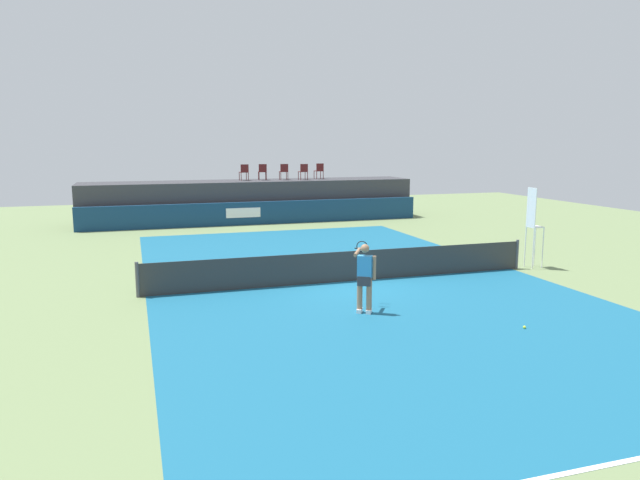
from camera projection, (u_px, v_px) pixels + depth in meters
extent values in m
plane|color=#6B7F51|center=(318.00, 263.00, 21.05)|extent=(48.00, 48.00, 0.00)
cube|color=#16597A|center=(346.00, 281.00, 18.23)|extent=(12.00, 22.00, 0.00)
cube|color=white|center=(626.00, 461.00, 7.94)|extent=(12.00, 0.10, 0.00)
cube|color=navy|center=(258.00, 213.00, 30.81)|extent=(18.00, 0.20, 1.20)
cube|color=white|center=(243.00, 213.00, 30.47)|extent=(1.80, 0.02, 0.50)
cube|color=#38383D|center=(251.00, 200.00, 32.42)|extent=(18.00, 2.80, 2.20)
cylinder|color=#561919|center=(246.00, 176.00, 32.50)|extent=(0.04, 0.04, 0.44)
cylinder|color=#561919|center=(239.00, 176.00, 32.34)|extent=(0.04, 0.04, 0.44)
cylinder|color=#561919|center=(248.00, 177.00, 32.13)|extent=(0.04, 0.04, 0.44)
cylinder|color=#561919|center=(241.00, 177.00, 31.97)|extent=(0.04, 0.04, 0.44)
cube|color=#561919|center=(244.00, 172.00, 32.20)|extent=(0.48, 0.48, 0.03)
cube|color=#561919|center=(245.00, 168.00, 31.97)|extent=(0.44, 0.06, 0.42)
cylinder|color=#561919|center=(266.00, 176.00, 32.91)|extent=(0.04, 0.04, 0.44)
cylinder|color=#561919|center=(258.00, 176.00, 32.82)|extent=(0.04, 0.04, 0.44)
cylinder|color=#561919|center=(266.00, 176.00, 32.52)|extent=(0.04, 0.04, 0.44)
cylinder|color=#561919|center=(259.00, 176.00, 32.43)|extent=(0.04, 0.04, 0.44)
cube|color=#561919|center=(262.00, 172.00, 32.63)|extent=(0.48, 0.48, 0.03)
cube|color=#561919|center=(263.00, 168.00, 32.39)|extent=(0.44, 0.07, 0.42)
cylinder|color=#561919|center=(286.00, 176.00, 33.09)|extent=(0.04, 0.04, 0.44)
cylinder|color=#561919|center=(279.00, 176.00, 32.99)|extent=(0.04, 0.04, 0.44)
cylinder|color=#561919|center=(288.00, 176.00, 32.71)|extent=(0.04, 0.04, 0.44)
cylinder|color=#561919|center=(281.00, 176.00, 32.61)|extent=(0.04, 0.04, 0.44)
cube|color=#561919|center=(284.00, 172.00, 32.81)|extent=(0.46, 0.46, 0.03)
cube|color=#561919|center=(284.00, 168.00, 32.58)|extent=(0.44, 0.05, 0.42)
cylinder|color=#561919|center=(305.00, 176.00, 33.09)|extent=(0.04, 0.04, 0.44)
cylinder|color=#561919|center=(298.00, 176.00, 32.95)|extent=(0.04, 0.04, 0.44)
cylinder|color=#561919|center=(308.00, 176.00, 32.72)|extent=(0.04, 0.04, 0.44)
cylinder|color=#561919|center=(301.00, 176.00, 32.57)|extent=(0.04, 0.04, 0.44)
cube|color=#561919|center=(303.00, 172.00, 32.79)|extent=(0.46, 0.46, 0.03)
cube|color=#561919|center=(304.00, 168.00, 32.56)|extent=(0.44, 0.05, 0.42)
cylinder|color=#561919|center=(321.00, 175.00, 33.90)|extent=(0.04, 0.04, 0.44)
cylinder|color=#561919|center=(314.00, 175.00, 33.75)|extent=(0.04, 0.04, 0.44)
cylinder|color=#561919|center=(323.00, 175.00, 33.54)|extent=(0.04, 0.04, 0.44)
cylinder|color=#561919|center=(317.00, 175.00, 33.38)|extent=(0.04, 0.04, 0.44)
cube|color=#561919|center=(319.00, 171.00, 33.61)|extent=(0.47, 0.47, 0.03)
cube|color=#561919|center=(320.00, 167.00, 33.38)|extent=(0.44, 0.06, 0.42)
cylinder|color=white|center=(543.00, 248.00, 20.06)|extent=(0.04, 0.04, 1.40)
cylinder|color=white|center=(535.00, 246.00, 20.43)|extent=(0.04, 0.04, 1.40)
cylinder|color=white|center=(533.00, 249.00, 19.92)|extent=(0.04, 0.04, 1.40)
cylinder|color=white|center=(525.00, 247.00, 20.29)|extent=(0.04, 0.04, 1.40)
cube|color=white|center=(535.00, 227.00, 20.06)|extent=(0.46, 0.46, 0.03)
cube|color=white|center=(532.00, 207.00, 19.87)|extent=(0.05, 0.44, 1.33)
cube|color=#2D2D2D|center=(347.00, 266.00, 18.15)|extent=(12.40, 0.02, 0.95)
cylinder|color=#4C4C51|center=(137.00, 280.00, 16.29)|extent=(0.10, 0.10, 1.00)
cylinder|color=#4C4C51|center=(517.00, 254.00, 20.00)|extent=(0.10, 0.10, 1.00)
cube|color=white|center=(369.00, 311.00, 14.82)|extent=(0.24, 0.28, 0.10)
cylinder|color=#997051|center=(369.00, 294.00, 14.75)|extent=(0.14, 0.14, 0.82)
cube|color=white|center=(360.00, 311.00, 14.88)|extent=(0.24, 0.28, 0.10)
cylinder|color=#997051|center=(360.00, 293.00, 14.81)|extent=(0.14, 0.14, 0.82)
cube|color=#333338|center=(365.00, 281.00, 14.72)|extent=(0.40, 0.37, 0.24)
cube|color=#338CCC|center=(365.00, 267.00, 14.66)|extent=(0.41, 0.36, 0.56)
sphere|color=#997051|center=(365.00, 248.00, 14.59)|extent=(0.22, 0.22, 0.22)
cylinder|color=#997051|center=(374.00, 268.00, 14.61)|extent=(0.09, 0.09, 0.60)
cylinder|color=#997051|center=(357.00, 252.00, 14.93)|extent=(0.39, 0.56, 0.14)
cylinder|color=black|center=(360.00, 248.00, 15.33)|extent=(0.27, 0.18, 0.03)
torus|color=black|center=(362.00, 247.00, 15.61)|extent=(0.27, 0.18, 0.30)
sphere|color=#D8EA33|center=(524.00, 327.00, 13.59)|extent=(0.07, 0.07, 0.07)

